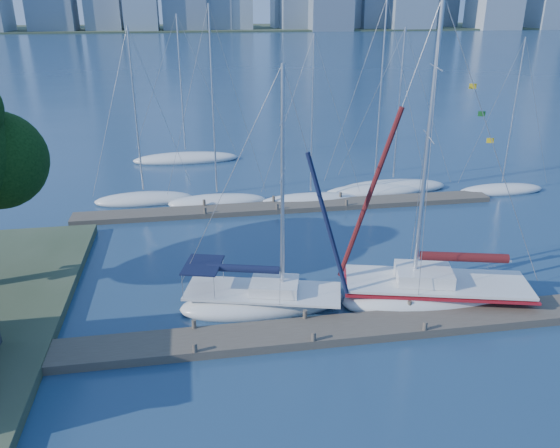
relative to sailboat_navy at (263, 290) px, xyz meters
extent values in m
plane|color=navy|center=(1.67, -2.81, -0.95)|extent=(700.00, 700.00, 0.00)
cube|color=#4E4539|center=(1.67, -2.81, -0.75)|extent=(26.00, 2.00, 0.40)
cube|color=#4E4539|center=(3.67, 13.19, -0.77)|extent=(30.00, 1.80, 0.36)
cube|color=#38472D|center=(1.67, 317.19, -0.95)|extent=(800.00, 100.00, 1.50)
ellipsoid|color=silver|center=(0.00, 0.00, -0.71)|extent=(8.41, 4.60, 1.40)
cube|color=silver|center=(0.00, 0.00, -0.06)|extent=(7.79, 4.25, 0.11)
cube|color=silver|center=(0.54, -0.14, 0.27)|extent=(2.61, 2.23, 0.51)
cylinder|color=silver|center=(0.90, -0.24, 5.26)|extent=(0.17, 0.17, 10.53)
cylinder|color=silver|center=(-0.93, 0.25, 1.02)|extent=(3.69, 1.07, 0.09)
cylinder|color=black|center=(-0.93, 0.25, 1.11)|extent=(3.47, 1.27, 0.37)
cube|color=black|center=(-2.78, 0.75, 1.21)|extent=(2.20, 2.59, 0.07)
ellipsoid|color=silver|center=(8.50, -0.74, -0.67)|extent=(9.95, 5.32, 1.66)
cube|color=silver|center=(8.50, -0.74, 0.11)|extent=(9.21, 4.91, 0.13)
cube|color=silver|center=(7.85, -0.58, 0.49)|extent=(3.07, 2.60, 0.61)
cylinder|color=silver|center=(7.42, -0.47, 6.64)|extent=(0.20, 0.20, 12.96)
cylinder|color=silver|center=(9.60, -1.02, 1.38)|extent=(4.38, 1.20, 0.11)
cylinder|color=#47100F|center=(9.60, -1.02, 1.49)|extent=(4.11, 1.44, 0.44)
cube|color=maroon|center=(8.50, -0.74, -0.08)|extent=(9.43, 5.08, 0.11)
ellipsoid|color=silver|center=(-6.67, 16.38, -0.75)|extent=(7.51, 3.94, 1.11)
cylinder|color=silver|center=(-6.67, 16.38, 5.73)|extent=(0.12, 0.12, 11.35)
ellipsoid|color=silver|center=(-1.35, 15.09, -0.75)|extent=(7.28, 2.60, 1.06)
cylinder|color=silver|center=(-1.35, 15.09, 6.39)|extent=(0.12, 0.12, 12.75)
ellipsoid|color=silver|center=(5.51, 14.48, -0.78)|extent=(7.49, 3.02, 0.94)
cylinder|color=silver|center=(5.51, 14.48, 5.42)|extent=(0.10, 0.10, 11.02)
ellipsoid|color=silver|center=(10.74, 15.41, -0.74)|extent=(8.07, 4.35, 1.14)
cylinder|color=silver|center=(10.74, 15.41, 6.62)|extent=(0.12, 0.12, 13.07)
ellipsoid|color=silver|center=(12.47, 16.06, -0.73)|extent=(8.92, 5.46, 1.20)
cylinder|color=silver|center=(12.47, 16.06, 5.68)|extent=(0.13, 0.13, 11.06)
ellipsoid|color=silver|center=(20.68, 14.21, -0.77)|extent=(7.10, 3.00, 0.97)
cylinder|color=silver|center=(20.68, 14.21, 5.26)|extent=(0.11, 0.11, 10.65)
ellipsoid|color=silver|center=(-3.57, 27.32, -0.72)|extent=(9.96, 5.46, 1.25)
cylinder|color=silver|center=(-3.57, 27.32, 6.07)|extent=(0.14, 0.14, 11.76)
camera|label=1|loc=(-2.93, -22.86, 12.78)|focal=35.00mm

